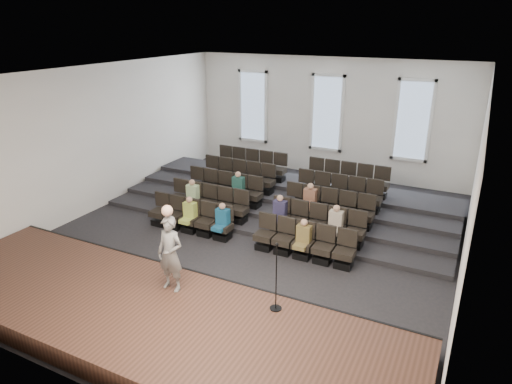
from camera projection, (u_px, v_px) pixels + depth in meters
ground at (252, 236)px, 14.36m from camera, size 14.00×14.00×0.00m
ceiling at (252, 73)px, 12.60m from camera, size 12.00×14.00×0.02m
wall_back at (327, 118)px, 19.35m from camera, size 12.00×0.04×5.00m
wall_front at (61, 267)px, 7.61m from camera, size 12.00×0.04×5.00m
wall_left at (99, 138)px, 16.00m from camera, size 0.04×14.00×5.00m
wall_right at (474, 192)px, 10.96m from camera, size 0.04×14.00×5.00m
stage at (147, 317)px, 10.01m from camera, size 11.80×3.60×0.50m
stage_lip at (192, 279)px, 11.49m from camera, size 11.80×0.06×0.52m
risers at (291, 197)px, 16.95m from camera, size 11.80×4.80×0.60m
seating_rows at (273, 200)px, 15.41m from camera, size 6.80×4.70×1.67m
windows at (327, 113)px, 19.23m from camera, size 8.44×0.10×3.24m
audience at (257, 209)px, 14.34m from camera, size 5.45×2.64×1.10m
speaker at (170, 254)px, 10.33m from camera, size 0.67×0.45×1.81m
mic_stand at (276, 290)px, 9.72m from camera, size 0.27×0.27×1.59m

